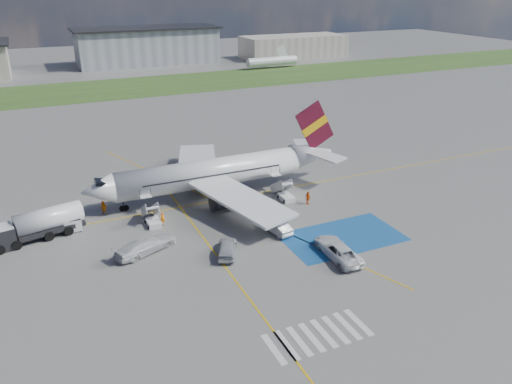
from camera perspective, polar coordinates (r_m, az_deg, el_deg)
ground at (r=58.59m, az=-0.56°, el=-5.41°), size 400.00×400.00×0.00m
grass_strip at (r=146.25m, az=-16.22°, el=11.25°), size 400.00×30.00×0.01m
taxiway_line_main at (r=68.59m, az=-4.65°, el=-1.02°), size 120.00×0.20×0.01m
taxiway_line_cross at (r=49.07m, az=-1.14°, el=-11.66°), size 0.20×60.00×0.01m
taxiway_line_diag at (r=68.59m, az=-4.65°, el=-1.02°), size 20.71×56.45×0.01m
staging_box at (r=59.91m, az=9.83°, el=-5.09°), size 14.00×8.00×0.01m
crosswalk at (r=44.63m, az=7.07°, el=-15.94°), size 9.00×4.00×0.01m
terminal_centre at (r=187.84m, az=-12.31°, el=15.96°), size 48.00×18.00×12.00m
terminal_east at (r=200.99m, az=4.29°, el=16.27°), size 40.00×16.00×8.00m
airliner at (r=69.51m, az=-4.14°, el=2.36°), size 36.81×32.95×11.92m
airstairs_fwd at (r=63.13m, az=-11.74°, el=-3.08°), size 1.90×5.20×3.60m
airstairs_aft at (r=68.91m, az=3.33°, el=-0.30°), size 1.90×5.20×3.60m
fuel_tanker at (r=63.39m, az=-23.60°, el=-3.69°), size 10.57×4.83×3.49m
gpu_cart at (r=63.85m, az=-20.23°, el=-3.65°), size 2.10×1.41×1.70m
belt_loader at (r=82.67m, az=4.47°, el=3.56°), size 4.94×3.22×1.44m
car_silver_a at (r=55.16m, az=-3.31°, el=-6.39°), size 3.90×5.38×1.70m
car_silver_b at (r=59.82m, az=2.42°, el=-3.97°), size 2.28×4.77×1.51m
van_white_a at (r=55.37m, az=9.34°, el=-6.30°), size 2.94×5.86×2.15m
van_white_b at (r=56.80m, az=-12.50°, el=-5.73°), size 6.06×4.22×2.20m
crew_fwd at (r=62.45m, az=-10.61°, el=-3.06°), size 0.70×0.55×1.69m
crew_nose at (r=66.97m, az=-17.00°, el=-1.77°), size 1.15×1.12×1.87m
crew_aft at (r=67.38m, az=5.96°, el=-0.66°), size 0.57×1.14×1.88m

